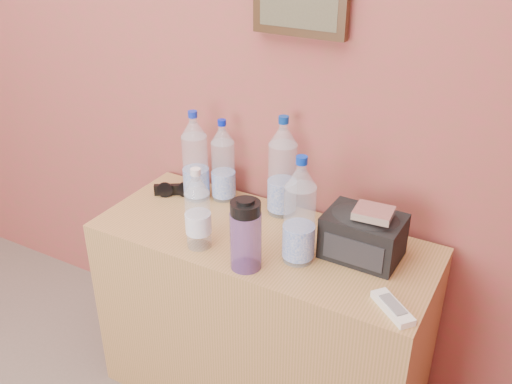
# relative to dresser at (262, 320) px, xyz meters

# --- Properties ---
(dresser) EXTENTS (1.10, 0.46, 0.69)m
(dresser) POSITION_rel_dresser_xyz_m (0.00, 0.00, 0.00)
(dresser) COLOR tan
(dresser) RESTS_ON ground
(pet_large_a) EXTENTS (0.08, 0.08, 0.30)m
(pet_large_a) POSITION_rel_dresser_xyz_m (-0.24, 0.16, 0.47)
(pet_large_a) COLOR silver
(pet_large_a) RESTS_ON dresser
(pet_large_b) EXTENTS (0.09, 0.09, 0.33)m
(pet_large_b) POSITION_rel_dresser_xyz_m (-0.33, 0.12, 0.49)
(pet_large_b) COLOR silver
(pet_large_b) RESTS_ON dresser
(pet_large_c) EXTENTS (0.09, 0.09, 0.35)m
(pet_large_c) POSITION_rel_dresser_xyz_m (-0.02, 0.17, 0.50)
(pet_large_c) COLOR silver
(pet_large_c) RESTS_ON dresser
(pet_large_d) EXTENTS (0.09, 0.09, 0.34)m
(pet_large_d) POSITION_rel_dresser_xyz_m (0.15, -0.06, 0.49)
(pet_large_d) COLOR #CAE6F6
(pet_large_d) RESTS_ON dresser
(pet_small) EXTENTS (0.08, 0.08, 0.26)m
(pet_small) POSITION_rel_dresser_xyz_m (-0.15, -0.14, 0.46)
(pet_small) COLOR silver
(pet_small) RESTS_ON dresser
(nalgene_bottle) EXTENTS (0.09, 0.09, 0.22)m
(nalgene_bottle) POSITION_rel_dresser_xyz_m (0.04, -0.16, 0.45)
(nalgene_bottle) COLOR #644198
(nalgene_bottle) RESTS_ON dresser
(sunglasses) EXTENTS (0.16, 0.13, 0.04)m
(sunglasses) POSITION_rel_dresser_xyz_m (-0.41, 0.10, 0.36)
(sunglasses) COLOR black
(sunglasses) RESTS_ON dresser
(ac_remote) EXTENTS (0.14, 0.13, 0.02)m
(ac_remote) POSITION_rel_dresser_xyz_m (0.47, -0.15, 0.35)
(ac_remote) COLOR silver
(ac_remote) RESTS_ON dresser
(toiletry_bag) EXTENTS (0.23, 0.17, 0.15)m
(toiletry_bag) POSITION_rel_dresser_xyz_m (0.31, 0.05, 0.42)
(toiletry_bag) COLOR #222229
(toiletry_bag) RESTS_ON dresser
(foil_packet) EXTENTS (0.11, 0.10, 0.02)m
(foil_packet) POSITION_rel_dresser_xyz_m (0.34, 0.04, 0.51)
(foil_packet) COLOR white
(foil_packet) RESTS_ON toiletry_bag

